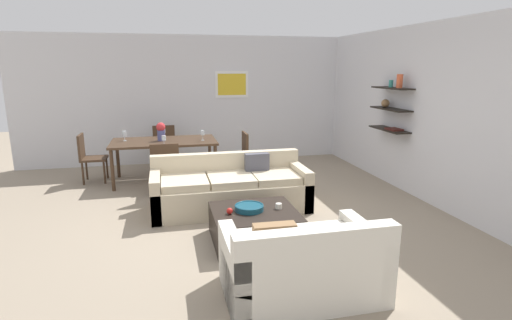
{
  "coord_description": "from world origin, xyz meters",
  "views": [
    {
      "loc": [
        -0.89,
        -5.2,
        2.05
      ],
      "look_at": [
        0.36,
        0.2,
        0.75
      ],
      "focal_mm": 28.01,
      "sensor_mm": 36.0,
      "label": 1
    }
  ],
  "objects_px": {
    "decorative_bowl": "(249,207)",
    "wine_glass_head": "(164,131)",
    "dining_table": "(164,144)",
    "sofa_beige": "(230,190)",
    "wine_glass_left_far": "(124,134)",
    "dining_chair_foot": "(165,166)",
    "centerpiece_vase": "(161,131)",
    "apple_on_coffee_table": "(230,211)",
    "dining_chair_head": "(164,145)",
    "dining_chair_right_near": "(239,153)",
    "wine_glass_foot": "(164,138)",
    "candle_jar": "(279,206)",
    "loveseat_white": "(302,265)",
    "coffee_table": "(255,226)",
    "wine_glass_right_near": "(203,133)",
    "dining_chair_left_far": "(89,155)"
  },
  "relations": [
    {
      "from": "candle_jar",
      "to": "dining_chair_right_near",
      "type": "height_order",
      "value": "dining_chair_right_near"
    },
    {
      "from": "wine_glass_head",
      "to": "dining_chair_right_near",
      "type": "bearing_deg",
      "value": -26.64
    },
    {
      "from": "wine_glass_foot",
      "to": "apple_on_coffee_table",
      "type": "bearing_deg",
      "value": -74.23
    },
    {
      "from": "dining_chair_head",
      "to": "centerpiece_vase",
      "type": "relative_size",
      "value": 2.68
    },
    {
      "from": "dining_chair_head",
      "to": "dining_chair_right_near",
      "type": "bearing_deg",
      "value": -40.42
    },
    {
      "from": "decorative_bowl",
      "to": "wine_glass_head",
      "type": "xyz_separation_m",
      "value": [
        -0.95,
        3.32,
        0.44
      ]
    },
    {
      "from": "loveseat_white",
      "to": "dining_chair_foot",
      "type": "height_order",
      "value": "dining_chair_foot"
    },
    {
      "from": "coffee_table",
      "to": "wine_glass_left_far",
      "type": "relative_size",
      "value": 5.51
    },
    {
      "from": "wine_glass_head",
      "to": "loveseat_white",
      "type": "bearing_deg",
      "value": -75.64
    },
    {
      "from": "dining_chair_foot",
      "to": "wine_glass_head",
      "type": "xyz_separation_m",
      "value": [
        -0.0,
        1.35,
        0.35
      ]
    },
    {
      "from": "dining_chair_head",
      "to": "wine_glass_foot",
      "type": "relative_size",
      "value": 5.32
    },
    {
      "from": "coffee_table",
      "to": "candle_jar",
      "type": "bearing_deg",
      "value": 1.59
    },
    {
      "from": "dining_table",
      "to": "dining_chair_head",
      "type": "bearing_deg",
      "value": 90.0
    },
    {
      "from": "dining_chair_foot",
      "to": "wine_glass_right_near",
      "type": "relative_size",
      "value": 4.81
    },
    {
      "from": "sofa_beige",
      "to": "wine_glass_left_far",
      "type": "height_order",
      "value": "wine_glass_left_far"
    },
    {
      "from": "wine_glass_foot",
      "to": "dining_chair_left_far",
      "type": "bearing_deg",
      "value": 153.36
    },
    {
      "from": "coffee_table",
      "to": "apple_on_coffee_table",
      "type": "bearing_deg",
      "value": -172.9
    },
    {
      "from": "decorative_bowl",
      "to": "apple_on_coffee_table",
      "type": "xyz_separation_m",
      "value": [
        -0.25,
        -0.07,
        -0.0
      ]
    },
    {
      "from": "coffee_table",
      "to": "wine_glass_right_near",
      "type": "bearing_deg",
      "value": 96.71
    },
    {
      "from": "sofa_beige",
      "to": "centerpiece_vase",
      "type": "distance_m",
      "value": 2.09
    },
    {
      "from": "dining_chair_left_far",
      "to": "wine_glass_foot",
      "type": "relative_size",
      "value": 5.32
    },
    {
      "from": "sofa_beige",
      "to": "wine_glass_left_far",
      "type": "distance_m",
      "value": 2.52
    },
    {
      "from": "apple_on_coffee_table",
      "to": "wine_glass_right_near",
      "type": "bearing_deg",
      "value": 90.44
    },
    {
      "from": "dining_chair_foot",
      "to": "wine_glass_right_near",
      "type": "xyz_separation_m",
      "value": [
        0.69,
        0.79,
        0.38
      ]
    },
    {
      "from": "apple_on_coffee_table",
      "to": "decorative_bowl",
      "type": "bearing_deg",
      "value": 15.52
    },
    {
      "from": "coffee_table",
      "to": "apple_on_coffee_table",
      "type": "distance_m",
      "value": 0.38
    },
    {
      "from": "coffee_table",
      "to": "dining_chair_right_near",
      "type": "xyz_separation_m",
      "value": [
        0.32,
        2.68,
        0.31
      ]
    },
    {
      "from": "dining_chair_foot",
      "to": "centerpiece_vase",
      "type": "height_order",
      "value": "centerpiece_vase"
    },
    {
      "from": "dining_table",
      "to": "wine_glass_head",
      "type": "xyz_separation_m",
      "value": [
        -0.0,
        0.44,
        0.17
      ]
    },
    {
      "from": "sofa_beige",
      "to": "dining_chair_right_near",
      "type": "distance_m",
      "value": 1.58
    },
    {
      "from": "dining_table",
      "to": "wine_glass_foot",
      "type": "distance_m",
      "value": 0.48
    },
    {
      "from": "apple_on_coffee_table",
      "to": "wine_glass_left_far",
      "type": "xyz_separation_m",
      "value": [
        -1.39,
        3.07,
        0.46
      ]
    },
    {
      "from": "loveseat_white",
      "to": "centerpiece_vase",
      "type": "xyz_separation_m",
      "value": [
        -1.22,
        4.15,
        0.63
      ]
    },
    {
      "from": "wine_glass_left_far",
      "to": "centerpiece_vase",
      "type": "relative_size",
      "value": 0.55
    },
    {
      "from": "sofa_beige",
      "to": "decorative_bowl",
      "type": "distance_m",
      "value": 1.15
    },
    {
      "from": "wine_glass_head",
      "to": "dining_chair_foot",
      "type": "bearing_deg",
      "value": -90.0
    },
    {
      "from": "dining_chair_left_far",
      "to": "centerpiece_vase",
      "type": "bearing_deg",
      "value": -9.47
    },
    {
      "from": "wine_glass_right_near",
      "to": "centerpiece_vase",
      "type": "bearing_deg",
      "value": 169.47
    },
    {
      "from": "dining_chair_head",
      "to": "wine_glass_left_far",
      "type": "xyz_separation_m",
      "value": [
        -0.69,
        -0.79,
        0.37
      ]
    },
    {
      "from": "dining_chair_right_near",
      "to": "centerpiece_vase",
      "type": "height_order",
      "value": "centerpiece_vase"
    },
    {
      "from": "decorative_bowl",
      "to": "wine_glass_head",
      "type": "distance_m",
      "value": 3.49
    },
    {
      "from": "apple_on_coffee_table",
      "to": "wine_glass_head",
      "type": "bearing_deg",
      "value": 101.78
    },
    {
      "from": "apple_on_coffee_table",
      "to": "wine_glass_right_near",
      "type": "relative_size",
      "value": 0.41
    },
    {
      "from": "decorative_bowl",
      "to": "dining_chair_head",
      "type": "distance_m",
      "value": 3.91
    },
    {
      "from": "wine_glass_right_near",
      "to": "dining_table",
      "type": "bearing_deg",
      "value": 169.71
    },
    {
      "from": "dining_chair_head",
      "to": "wine_glass_head",
      "type": "bearing_deg",
      "value": -90.0
    },
    {
      "from": "wine_glass_right_near",
      "to": "wine_glass_head",
      "type": "relative_size",
      "value": 1.19
    },
    {
      "from": "candle_jar",
      "to": "dining_chair_foot",
      "type": "xyz_separation_m",
      "value": [
        -1.31,
        1.99,
        0.09
      ]
    },
    {
      "from": "dining_chair_head",
      "to": "wine_glass_head",
      "type": "xyz_separation_m",
      "value": [
        -0.0,
        -0.47,
        0.35
      ]
    },
    {
      "from": "dining_table",
      "to": "sofa_beige",
      "type": "bearing_deg",
      "value": -62.15
    }
  ]
}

